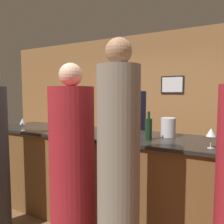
{
  "coord_description": "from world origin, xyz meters",
  "views": [
    {
      "loc": [
        1.21,
        -2.26,
        1.57
      ],
      "look_at": [
        -0.03,
        0.1,
        1.35
      ],
      "focal_mm": 35.0,
      "sensor_mm": 36.0,
      "label": 1
    }
  ],
  "objects_px": {
    "guest_3": "(118,182)",
    "wine_bottle_0": "(149,129)",
    "guest_1": "(72,176)",
    "ice_bucket": "(168,127)",
    "bartender": "(133,141)"
  },
  "relations": [
    {
      "from": "guest_1",
      "to": "ice_bucket",
      "type": "bearing_deg",
      "value": 54.87
    },
    {
      "from": "bartender",
      "to": "ice_bucket",
      "type": "height_order",
      "value": "bartender"
    },
    {
      "from": "guest_3",
      "to": "bartender",
      "type": "bearing_deg",
      "value": 108.92
    },
    {
      "from": "wine_bottle_0",
      "to": "bartender",
      "type": "bearing_deg",
      "value": 119.85
    },
    {
      "from": "bartender",
      "to": "guest_3",
      "type": "relative_size",
      "value": 0.92
    },
    {
      "from": "guest_1",
      "to": "ice_bucket",
      "type": "height_order",
      "value": "guest_1"
    },
    {
      "from": "guest_3",
      "to": "wine_bottle_0",
      "type": "distance_m",
      "value": 0.78
    },
    {
      "from": "bartender",
      "to": "guest_1",
      "type": "relative_size",
      "value": 0.98
    },
    {
      "from": "guest_3",
      "to": "wine_bottle_0",
      "type": "relative_size",
      "value": 6.69
    },
    {
      "from": "bartender",
      "to": "wine_bottle_0",
      "type": "xyz_separation_m",
      "value": [
        0.59,
        -1.03,
        0.39
      ]
    },
    {
      "from": "bartender",
      "to": "guest_3",
      "type": "distance_m",
      "value": 1.86
    },
    {
      "from": "bartender",
      "to": "ice_bucket",
      "type": "bearing_deg",
      "value": 133.75
    },
    {
      "from": "bartender",
      "to": "wine_bottle_0",
      "type": "distance_m",
      "value": 1.25
    },
    {
      "from": "bartender",
      "to": "ice_bucket",
      "type": "distance_m",
      "value": 1.11
    },
    {
      "from": "guest_1",
      "to": "guest_3",
      "type": "distance_m",
      "value": 0.52
    }
  ]
}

